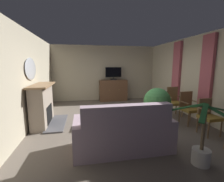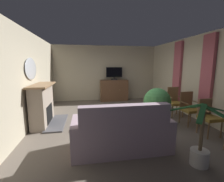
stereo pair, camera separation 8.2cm
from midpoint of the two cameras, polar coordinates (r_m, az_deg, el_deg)
ground_plane at (r=5.20m, az=2.54°, el=-10.46°), size 5.68×6.59×0.04m
wall_back at (r=7.90m, az=-2.12°, el=6.55°), size 5.68×0.10×2.70m
wall_left at (r=5.03m, az=-27.61°, el=3.82°), size 0.10×6.59×2.70m
wall_right_with_window at (r=6.01m, az=27.61°, el=4.57°), size 0.10×6.59×2.70m
curtain_panel_near at (r=5.33m, az=31.89°, el=5.19°), size 0.10×0.44×2.27m
curtain_panel_far at (r=6.53m, az=23.15°, el=6.38°), size 0.10×0.44×2.27m
rug_central at (r=4.67m, az=3.86°, el=-12.50°), size 2.09×1.74×0.01m
fireplace at (r=5.02m, az=-23.50°, el=-4.90°), size 0.85×1.44×1.21m
wall_mirror_oval at (r=4.95m, az=-27.13°, el=7.25°), size 0.06×0.92×0.62m
tv_cabinet at (r=7.71m, az=1.03°, el=0.09°), size 1.35×0.49×1.03m
television at (r=7.56m, az=1.13°, el=6.54°), size 0.78×0.20×0.62m
coffee_table at (r=4.58m, az=-0.61°, el=-7.74°), size 1.08×0.55×0.45m
tv_remote at (r=4.49m, az=-1.49°, el=-7.19°), size 0.18×0.10×0.02m
folded_newspaper at (r=4.50m, az=-0.39°, el=-7.26°), size 0.36×0.31×0.01m
sofa_floral at (r=3.32m, az=4.22°, el=-15.53°), size 2.00×0.86×1.04m
side_chair_tucked_against_wall at (r=4.66m, az=32.24°, el=-7.62°), size 0.43×0.44×0.90m
side_chair_nearest_door at (r=5.20m, az=26.80°, el=-5.32°), size 0.48×0.48×0.96m
side_chair_mid_row at (r=5.84m, az=22.21°, el=-3.36°), size 0.45×0.44×0.99m
potted_plant_small_fern_corner at (r=4.91m, az=16.63°, el=-3.99°), size 0.82×0.82×1.07m
potted_plant_tall_palm_by_window at (r=3.31m, az=30.14°, el=-18.34°), size 0.83×0.83×1.12m
cat at (r=5.29m, az=-8.82°, el=-8.78°), size 0.26×0.66×0.22m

